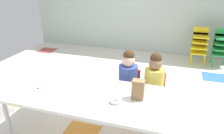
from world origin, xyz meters
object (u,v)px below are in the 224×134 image
object	(u,v)px
paper_plate_near_edge	(42,87)
seated_child_near_camera	(128,76)
kid_chair_green_stack	(222,45)
seated_child_middle_seat	(154,79)
donut_powdered_on_plate	(41,86)
donut_powdered_loose	(115,101)
craft_table	(93,98)
paper_bag_brown	(138,90)
kid_chair_yellow_stack	(200,43)

from	to	relation	value
paper_plate_near_edge	seated_child_near_camera	bearing A→B (deg)	37.46
seated_child_near_camera	kid_chair_green_stack	distance (m)	2.75
seated_child_middle_seat	donut_powdered_on_plate	distance (m)	1.43
donut_powdered_on_plate	donut_powdered_loose	bearing A→B (deg)	-2.57
craft_table	paper_bag_brown	distance (m)	0.52
seated_child_near_camera	donut_powdered_loose	bearing A→B (deg)	-87.57
kid_chair_yellow_stack	paper_plate_near_edge	xyz separation A→B (m)	(-1.98, -2.97, 0.13)
seated_child_near_camera	seated_child_middle_seat	world-z (taller)	same
seated_child_middle_seat	kid_chair_green_stack	world-z (taller)	seated_child_middle_seat
kid_chair_yellow_stack	kid_chair_green_stack	distance (m)	0.45
seated_child_middle_seat	kid_chair_green_stack	xyz separation A→B (m)	(1.17, 2.29, -0.10)
craft_table	seated_child_near_camera	world-z (taller)	seated_child_near_camera
seated_child_middle_seat	paper_bag_brown	distance (m)	0.61
donut_powdered_on_plate	kid_chair_yellow_stack	bearing A→B (deg)	56.40
seated_child_middle_seat	paper_plate_near_edge	bearing A→B (deg)	-151.17
craft_table	seated_child_middle_seat	size ratio (longest dim) A/B	2.19
paper_bag_brown	donut_powdered_on_plate	xyz separation A→B (m)	(-1.14, -0.10, -0.09)
kid_chair_yellow_stack	paper_plate_near_edge	bearing A→B (deg)	-123.60
donut_powdered_on_plate	paper_bag_brown	bearing A→B (deg)	5.16
craft_table	seated_child_near_camera	xyz separation A→B (m)	(0.25, 0.65, 0.01)
donut_powdered_loose	kid_chair_yellow_stack	bearing A→B (deg)	70.83
kid_chair_green_stack	donut_powdered_loose	size ratio (longest dim) A/B	6.25
kid_chair_yellow_stack	paper_bag_brown	distance (m)	3.00
kid_chair_yellow_stack	donut_powdered_on_plate	bearing A→B (deg)	-123.60
seated_child_near_camera	paper_bag_brown	world-z (taller)	seated_child_near_camera
seated_child_middle_seat	paper_plate_near_edge	distance (m)	1.43
seated_child_near_camera	kid_chair_green_stack	bearing A→B (deg)	56.30
craft_table	donut_powdered_on_plate	xyz separation A→B (m)	(-0.65, -0.04, 0.06)
kid_chair_green_stack	seated_child_middle_seat	bearing A→B (deg)	-117.16
craft_table	kid_chair_green_stack	world-z (taller)	kid_chair_green_stack
paper_bag_brown	donut_powdered_loose	xyz separation A→B (m)	(-0.21, -0.14, -0.09)
craft_table	donut_powdered_loose	bearing A→B (deg)	-16.35
paper_bag_brown	donut_powdered_loose	size ratio (longest dim) A/B	1.72
craft_table	donut_powdered_on_plate	size ratio (longest dim) A/B	18.77
seated_child_middle_seat	paper_plate_near_edge	size ratio (longest dim) A/B	5.10
craft_table	seated_child_near_camera	bearing A→B (deg)	68.76
kid_chair_yellow_stack	donut_powdered_on_plate	distance (m)	3.57
seated_child_near_camera	paper_plate_near_edge	world-z (taller)	seated_child_near_camera
paper_plate_near_edge	donut_powdered_loose	world-z (taller)	donut_powdered_loose
paper_bag_brown	donut_powdered_on_plate	world-z (taller)	paper_bag_brown
donut_powdered_loose	donut_powdered_on_plate	bearing A→B (deg)	177.43
kid_chair_green_stack	donut_powdered_on_plate	size ratio (longest dim) A/B	7.47
donut_powdered_on_plate	donut_powdered_loose	world-z (taller)	donut_powdered_loose
kid_chair_yellow_stack	seated_child_middle_seat	bearing A→B (deg)	-107.65
seated_child_near_camera	donut_powdered_loose	world-z (taller)	seated_child_near_camera
kid_chair_green_stack	paper_plate_near_edge	distance (m)	3.84
paper_plate_near_edge	donut_powdered_loose	bearing A→B (deg)	-2.57
paper_bag_brown	paper_plate_near_edge	xyz separation A→B (m)	(-1.14, -0.10, -0.11)
donut_powdered_loose	craft_table	bearing A→B (deg)	163.65
kid_chair_yellow_stack	paper_bag_brown	size ratio (longest dim) A/B	3.64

